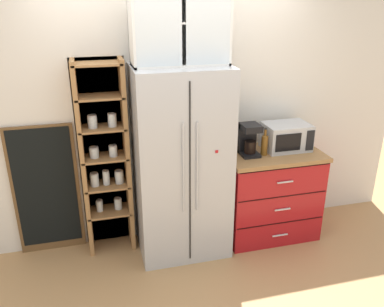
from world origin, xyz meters
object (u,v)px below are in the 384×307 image
object	(u,v)px
refrigerator	(182,164)
chalkboard_menu	(46,190)
bottle_green	(274,142)
mug_red	(272,147)
microwave	(286,137)
coffee_maker	(249,139)
bottle_amber	(265,143)

from	to	relation	value
refrigerator	chalkboard_menu	xyz separation A→B (m)	(-1.24, 0.29, -0.25)
refrigerator	bottle_green	distance (m)	0.93
bottle_green	chalkboard_menu	bearing A→B (deg)	172.55
mug_red	bottle_green	world-z (taller)	bottle_green
refrigerator	bottle_green	xyz separation A→B (m)	(0.92, 0.01, 0.12)
microwave	mug_red	size ratio (longest dim) A/B	4.10
mug_red	chalkboard_menu	xyz separation A→B (m)	(-2.16, 0.23, -0.31)
bottle_green	mug_red	bearing A→B (deg)	87.39
coffee_maker	bottle_amber	bearing A→B (deg)	-19.68
microwave	coffee_maker	xyz separation A→B (m)	(-0.41, -0.04, 0.03)
microwave	bottle_green	world-z (taller)	microwave
mug_red	bottle_green	bearing A→B (deg)	-92.61
chalkboard_menu	refrigerator	bearing A→B (deg)	-13.10
chalkboard_menu	bottle_amber	bearing A→B (deg)	-8.65
microwave	bottle_amber	size ratio (longest dim) A/B	1.63
mug_red	microwave	bearing A→B (deg)	5.89
coffee_maker	bottle_amber	xyz separation A→B (m)	(0.14, -0.05, -0.04)
coffee_maker	bottle_amber	distance (m)	0.15
coffee_maker	mug_red	distance (m)	0.28
microwave	bottle_amber	xyz separation A→B (m)	(-0.27, -0.09, -0.01)
microwave	mug_red	bearing A→B (deg)	-174.11
refrigerator	bottle_green	size ratio (longest dim) A/B	7.30
refrigerator	coffee_maker	bearing A→B (deg)	2.35
coffee_maker	bottle_green	xyz separation A→B (m)	(0.25, -0.02, -0.05)
bottle_green	chalkboard_menu	world-z (taller)	chalkboard_menu
microwave	coffee_maker	bearing A→B (deg)	-174.19
mug_red	bottle_amber	world-z (taller)	bottle_amber
coffee_maker	mug_red	world-z (taller)	coffee_maker
mug_red	chalkboard_menu	world-z (taller)	chalkboard_menu
refrigerator	microwave	world-z (taller)	refrigerator
coffee_maker	microwave	bearing A→B (deg)	5.81
bottle_green	chalkboard_menu	distance (m)	2.21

